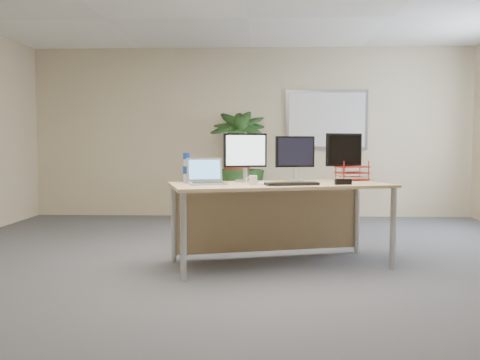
{
  "coord_description": "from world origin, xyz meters",
  "views": [
    {
      "loc": [
        0.18,
        -4.6,
        1.19
      ],
      "look_at": [
        -0.03,
        0.35,
        0.84
      ],
      "focal_mm": 40.0,
      "sensor_mm": 36.0,
      "label": 1
    }
  ],
  "objects_px": {
    "desk": "(277,200)",
    "floor_plant": "(237,171)",
    "laptop": "(206,178)",
    "monitor_right": "(295,155)",
    "monitor_left": "(245,154)"
  },
  "relations": [
    {
      "from": "floor_plant",
      "to": "monitor_left",
      "type": "height_order",
      "value": "floor_plant"
    },
    {
      "from": "monitor_right",
      "to": "laptop",
      "type": "distance_m",
      "value": 0.99
    },
    {
      "from": "floor_plant",
      "to": "desk",
      "type": "bearing_deg",
      "value": -80.08
    },
    {
      "from": "monitor_right",
      "to": "desk",
      "type": "bearing_deg",
      "value": -127.68
    },
    {
      "from": "desk",
      "to": "floor_plant",
      "type": "xyz_separation_m",
      "value": [
        -0.54,
        3.07,
        0.12
      ]
    },
    {
      "from": "monitor_left",
      "to": "monitor_right",
      "type": "distance_m",
      "value": 0.53
    },
    {
      "from": "desk",
      "to": "monitor_left",
      "type": "height_order",
      "value": "monitor_left"
    },
    {
      "from": "desk",
      "to": "floor_plant",
      "type": "height_order",
      "value": "floor_plant"
    },
    {
      "from": "floor_plant",
      "to": "monitor_right",
      "type": "height_order",
      "value": "floor_plant"
    },
    {
      "from": "monitor_left",
      "to": "monitor_right",
      "type": "xyz_separation_m",
      "value": [
        0.51,
        0.17,
        -0.02
      ]
    },
    {
      "from": "floor_plant",
      "to": "laptop",
      "type": "bearing_deg",
      "value": -92.45
    },
    {
      "from": "desk",
      "to": "monitor_right",
      "type": "xyz_separation_m",
      "value": [
        0.19,
        0.25,
        0.43
      ]
    },
    {
      "from": "floor_plant",
      "to": "laptop",
      "type": "relative_size",
      "value": 3.65
    },
    {
      "from": "monitor_right",
      "to": "monitor_left",
      "type": "bearing_deg",
      "value": -161.82
    },
    {
      "from": "desk",
      "to": "floor_plant",
      "type": "distance_m",
      "value": 3.12
    }
  ]
}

